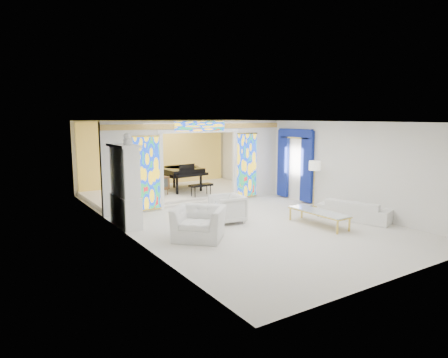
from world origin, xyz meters
TOP-DOWN VIEW (x-y plane):
  - floor at (0.00, 0.00)m, footprint 12.00×12.00m
  - ceiling at (0.00, 0.00)m, footprint 7.00×12.00m
  - wall_back at (0.00, 6.00)m, footprint 7.00×0.02m
  - wall_front at (0.00, -6.00)m, footprint 7.00×0.02m
  - wall_left at (-3.50, 0.00)m, footprint 0.02×12.00m
  - wall_right at (3.50, 0.00)m, footprint 0.02×12.00m
  - partition_wall at (0.00, 2.00)m, footprint 7.00×0.22m
  - stained_glass_left at (-2.03, 1.89)m, footprint 0.90×0.04m
  - stained_glass_right at (2.03, 1.89)m, footprint 0.90×0.04m
  - stained_glass_transom at (0.00, 1.89)m, footprint 2.00×0.04m
  - alcove_platform at (0.00, 4.10)m, footprint 6.80×3.80m
  - gold_curtain_back at (0.00, 5.88)m, footprint 6.70×0.10m
  - chandelier at (0.20, 4.00)m, footprint 0.48×0.48m
  - blue_drapes at (3.40, 0.70)m, footprint 0.14×1.85m
  - china_cabinet at (-3.22, 0.60)m, footprint 0.56×1.46m
  - armchair_left at (-2.05, -1.63)m, footprint 1.70×1.69m
  - armchair_right at (-0.53, -0.67)m, footprint 1.03×1.00m
  - sofa at (2.95, -2.54)m, footprint 1.50×2.30m
  - side_table at (-1.29, -1.25)m, footprint 0.68×0.68m
  - vase at (-1.29, -1.25)m, footprint 0.22×0.22m
  - coffee_table at (1.51, -2.40)m, footprint 0.66×1.96m
  - floor_lamp at (3.12, -0.61)m, footprint 0.44×0.44m
  - grand_piano at (0.36, 4.16)m, footprint 1.87×2.91m
  - tv_console at (-0.87, 3.49)m, footprint 0.70×0.56m

SIDE VIEW (x-z plane):
  - floor at x=0.00m, z-range 0.00..0.00m
  - alcove_platform at x=0.00m, z-range 0.00..0.18m
  - sofa at x=2.95m, z-range 0.00..0.63m
  - coffee_table at x=1.51m, z-range 0.18..0.61m
  - armchair_left at x=-2.05m, z-range 0.00..0.83m
  - armchair_right at x=-0.53m, z-range 0.00..0.84m
  - side_table at x=-1.29m, z-range 0.10..0.75m
  - tv_console at x=-0.87m, z-range 0.29..0.99m
  - vase at x=-1.29m, z-range 0.65..0.84m
  - grand_piano at x=0.36m, z-range 0.38..1.50m
  - china_cabinet at x=-3.22m, z-range -0.19..2.53m
  - stained_glass_left at x=-2.03m, z-range 0.10..2.50m
  - stained_glass_right at x=2.03m, z-range 0.10..2.50m
  - floor_lamp at x=3.12m, z-range 0.58..2.22m
  - wall_back at x=0.00m, z-range 0.00..3.00m
  - wall_front at x=0.00m, z-range 0.00..3.00m
  - wall_left at x=-3.50m, z-range 0.00..3.00m
  - wall_right at x=3.50m, z-range 0.00..3.00m
  - gold_curtain_back at x=0.00m, z-range 0.05..2.95m
  - blue_drapes at x=3.40m, z-range 0.25..2.90m
  - partition_wall at x=0.00m, z-range 0.15..3.15m
  - chandelier at x=0.20m, z-range 2.40..2.70m
  - stained_glass_transom at x=0.00m, z-range 2.65..2.99m
  - ceiling at x=0.00m, z-range 2.99..3.01m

